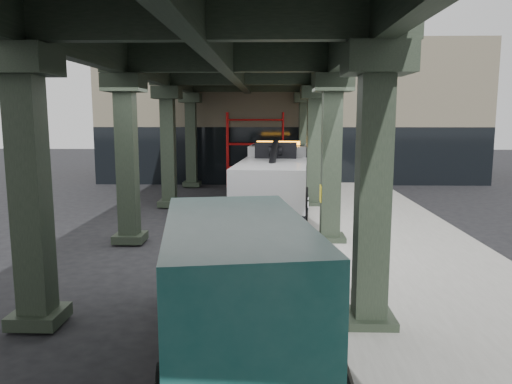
# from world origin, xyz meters

# --- Properties ---
(ground) EXTENTS (90.00, 90.00, 0.00)m
(ground) POSITION_xyz_m (0.00, 0.00, 0.00)
(ground) COLOR black
(ground) RESTS_ON ground
(sidewalk) EXTENTS (5.00, 40.00, 0.15)m
(sidewalk) POSITION_xyz_m (4.50, 2.00, 0.07)
(sidewalk) COLOR gray
(sidewalk) RESTS_ON ground
(lane_stripe) EXTENTS (0.12, 38.00, 0.01)m
(lane_stripe) POSITION_xyz_m (1.70, 2.00, 0.01)
(lane_stripe) COLOR silver
(lane_stripe) RESTS_ON ground
(viaduct) EXTENTS (7.40, 32.00, 6.40)m
(viaduct) POSITION_xyz_m (-0.40, 2.00, 5.46)
(viaduct) COLOR black
(viaduct) RESTS_ON ground
(building) EXTENTS (22.00, 10.00, 8.00)m
(building) POSITION_xyz_m (2.00, 20.00, 4.00)
(building) COLOR #C6B793
(building) RESTS_ON ground
(scaffolding) EXTENTS (3.08, 0.88, 4.00)m
(scaffolding) POSITION_xyz_m (0.00, 14.64, 2.11)
(scaffolding) COLOR red
(scaffolding) RESTS_ON ground
(tow_truck) EXTENTS (3.13, 8.92, 2.87)m
(tow_truck) POSITION_xyz_m (1.03, 7.29, 1.40)
(tow_truck) COLOR black
(tow_truck) RESTS_ON ground
(towed_van) EXTENTS (3.02, 5.89, 2.28)m
(towed_van) POSITION_xyz_m (0.27, -5.01, 1.23)
(towed_van) COLOR #12413E
(towed_van) RESTS_ON ground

